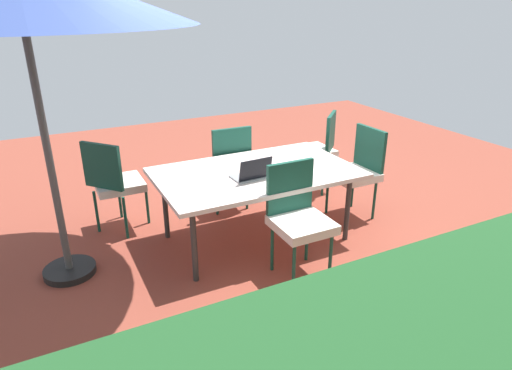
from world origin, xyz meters
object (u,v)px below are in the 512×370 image
object	(u,v)px
chair_southwest	(318,147)
cup	(292,167)
chair_north	(298,215)
chair_south	(228,162)
chair_west	(357,168)
dining_table	(256,175)
laptop	(252,174)
chair_southeast	(115,181)

from	to	relation	value
chair_southwest	cup	size ratio (longest dim) A/B	11.45
chair_north	chair_south	bearing A→B (deg)	89.97
chair_west	chair_southwest	distance (m)	0.81
dining_table	laptop	bearing A→B (deg)	52.34
chair_southeast	chair_west	bearing A→B (deg)	-149.07
chair_north	laptop	distance (m)	0.60
chair_west	laptop	xyz separation A→B (m)	(1.34, 0.15, 0.22)
dining_table	chair_southeast	xyz separation A→B (m)	(1.18, -0.80, -0.12)
chair_south	chair_southeast	distance (m)	1.23
laptop	cup	xyz separation A→B (m)	(-0.43, -0.01, -0.00)
chair_southwest	cup	xyz separation A→B (m)	(0.94, 0.95, 0.21)
cup	chair_southwest	bearing A→B (deg)	-134.95
chair_north	chair_southwest	xyz separation A→B (m)	(-1.20, -1.49, 0.00)
chair_north	laptop	world-z (taller)	chair_north
chair_west	chair_north	size ratio (longest dim) A/B	1.00
chair_south	cup	size ratio (longest dim) A/B	11.45
chair_north	chair_southeast	distance (m)	1.93
chair_southeast	chair_southwest	distance (m)	2.43
chair_south	chair_west	size ratio (longest dim) A/B	1.00
chair_southeast	laptop	xyz separation A→B (m)	(-1.06, 0.96, 0.22)
chair_southwest	cup	world-z (taller)	chair_southwest
chair_west	chair_southeast	world-z (taller)	same
chair_north	chair_southwest	size ratio (longest dim) A/B	1.00
dining_table	chair_southeast	distance (m)	1.43
chair_southeast	cup	size ratio (longest dim) A/B	11.45
chair_west	chair_southwest	size ratio (longest dim) A/B	1.00
chair_southwest	chair_north	bearing A→B (deg)	6.27
chair_south	chair_west	xyz separation A→B (m)	(-1.17, 0.80, 0.00)
dining_table	chair_north	xyz separation A→B (m)	(-0.05, 0.69, -0.12)
chair_southwest	chair_southeast	bearing A→B (deg)	-44.81
chair_north	chair_southeast	xyz separation A→B (m)	(1.23, -1.49, 0.00)
chair_south	cup	distance (m)	1.00
dining_table	laptop	size ratio (longest dim) A/B	5.61
chair_south	chair_southeast	world-z (taller)	same
chair_south	chair_north	xyz separation A→B (m)	(-0.00, 1.48, 0.00)
chair_south	chair_southwest	size ratio (longest dim) A/B	1.00
dining_table	chair_south	distance (m)	0.80
chair_west	laptop	bearing A→B (deg)	-85.39
chair_southeast	cup	bearing A→B (deg)	-162.88
dining_table	chair_southeast	world-z (taller)	chair_southeast
dining_table	chair_southwest	size ratio (longest dim) A/B	1.92
dining_table	chair_southeast	size ratio (longest dim) A/B	1.92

